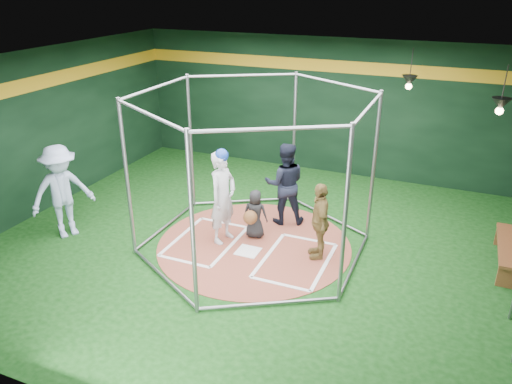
% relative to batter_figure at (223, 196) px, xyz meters
% --- Properties ---
extents(room_shell, '(10.10, 9.10, 3.53)m').
position_rel_batter_figure_xyz_m(room_shell, '(0.63, 0.06, 0.79)').
color(room_shell, black).
rests_on(room_shell, ground).
extents(clay_disc, '(3.80, 3.80, 0.01)m').
position_rel_batter_figure_xyz_m(clay_disc, '(0.63, 0.05, -0.96)').
color(clay_disc, brown).
rests_on(clay_disc, ground).
extents(home_plate, '(0.43, 0.43, 0.01)m').
position_rel_batter_figure_xyz_m(home_plate, '(0.63, -0.25, -0.94)').
color(home_plate, white).
rests_on(home_plate, clay_disc).
extents(batter_box_left, '(1.17, 1.77, 0.01)m').
position_rel_batter_figure_xyz_m(batter_box_left, '(-0.32, -0.20, -0.95)').
color(batter_box_left, white).
rests_on(batter_box_left, clay_disc).
extents(batter_box_right, '(1.17, 1.77, 0.01)m').
position_rel_batter_figure_xyz_m(batter_box_right, '(1.58, -0.20, -0.95)').
color(batter_box_right, white).
rests_on(batter_box_right, clay_disc).
extents(batting_cage, '(4.05, 4.67, 3.00)m').
position_rel_batter_figure_xyz_m(batting_cage, '(0.63, 0.05, 0.54)').
color(batting_cage, gray).
rests_on(batting_cage, ground).
extents(pendant_lamp_near, '(0.34, 0.34, 0.90)m').
position_rel_batter_figure_xyz_m(pendant_lamp_near, '(2.83, 3.65, 1.78)').
color(pendant_lamp_near, black).
rests_on(pendant_lamp_near, room_shell).
extents(pendant_lamp_far, '(0.34, 0.34, 0.90)m').
position_rel_batter_figure_xyz_m(pendant_lamp_far, '(4.63, 2.05, 1.78)').
color(pendant_lamp_far, black).
rests_on(pendant_lamp_far, room_shell).
extents(batter_figure, '(0.56, 0.74, 1.92)m').
position_rel_batter_figure_xyz_m(batter_figure, '(0.00, 0.00, 0.00)').
color(batter_figure, silver).
rests_on(batter_figure, clay_disc).
extents(visitor_leopard, '(0.68, 0.94, 1.48)m').
position_rel_batter_figure_xyz_m(visitor_leopard, '(1.91, 0.13, -0.21)').
color(visitor_leopard, '#A88A48').
rests_on(visitor_leopard, clay_disc).
extents(catcher_figure, '(0.54, 0.59, 1.01)m').
position_rel_batter_figure_xyz_m(catcher_figure, '(0.52, 0.34, -0.44)').
color(catcher_figure, black).
rests_on(catcher_figure, clay_disc).
extents(umpire, '(1.05, 0.95, 1.76)m').
position_rel_batter_figure_xyz_m(umpire, '(0.83, 1.22, -0.07)').
color(umpire, black).
rests_on(umpire, clay_disc).
extents(bystander_blue, '(1.23, 1.43, 1.92)m').
position_rel_batter_figure_xyz_m(bystander_blue, '(-3.04, -1.02, -0.00)').
color(bystander_blue, '#A4B6D9').
rests_on(bystander_blue, ground).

